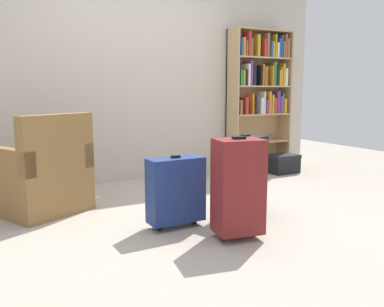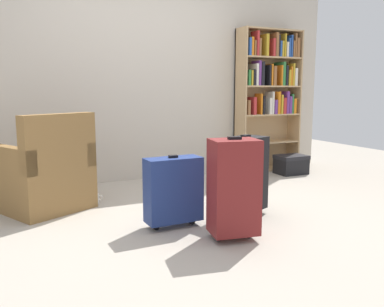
{
  "view_description": "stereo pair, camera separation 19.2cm",
  "coord_description": "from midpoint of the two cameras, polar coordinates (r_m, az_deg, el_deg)",
  "views": [
    {
      "loc": [
        -1.65,
        -3.08,
        1.11
      ],
      "look_at": [
        0.02,
        0.05,
        0.55
      ],
      "focal_mm": 38.24,
      "sensor_mm": 36.0,
      "label": 1
    },
    {
      "loc": [
        -1.48,
        -3.17,
        1.11
      ],
      "look_at": [
        0.02,
        0.05,
        0.55
      ],
      "focal_mm": 38.24,
      "sensor_mm": 36.0,
      "label": 2
    }
  ],
  "objects": [
    {
      "name": "suitcase_navy_blue",
      "position": [
        3.3,
        -3.95,
        -5.11
      ],
      "size": [
        0.46,
        0.21,
        0.59
      ],
      "color": "navy",
      "rests_on": "ground"
    },
    {
      "name": "mug",
      "position": [
        4.11,
        -15.04,
        -6.31
      ],
      "size": [
        0.12,
        0.08,
        0.1
      ],
      "color": "white",
      "rests_on": "ground"
    },
    {
      "name": "ground_plane",
      "position": [
        3.66,
        -1.38,
        -8.66
      ],
      "size": [
        9.68,
        9.68,
        0.0
      ],
      "primitive_type": "plane",
      "color": "#B2A899"
    },
    {
      "name": "storage_box",
      "position": [
        5.59,
        11.57,
        -1.32
      ],
      "size": [
        0.39,
        0.29,
        0.25
      ],
      "color": "black",
      "rests_on": "ground"
    },
    {
      "name": "suitcase_black",
      "position": [
        3.64,
        5.85,
        -2.75
      ],
      "size": [
        0.44,
        0.35,
        0.72
      ],
      "color": "black",
      "rests_on": "ground"
    },
    {
      "name": "back_wall",
      "position": [
        5.07,
        -10.24,
        10.96
      ],
      "size": [
        5.53,
        0.1,
        2.6
      ],
      "primitive_type": "cube",
      "color": "beige",
      "rests_on": "ground"
    },
    {
      "name": "suitcase_dark_red",
      "position": [
        3.03,
        4.64,
        -4.6
      ],
      "size": [
        0.38,
        0.31,
        0.77
      ],
      "color": "maroon",
      "rests_on": "ground"
    },
    {
      "name": "bookshelf",
      "position": [
        5.74,
        8.52,
        8.95
      ],
      "size": [
        0.91,
        0.29,
        1.9
      ],
      "color": "tan",
      "rests_on": "ground"
    },
    {
      "name": "armchair",
      "position": [
        3.98,
        -21.54,
        -3.17
      ],
      "size": [
        0.94,
        0.94,
        0.9
      ],
      "color": "olive",
      "rests_on": "ground"
    }
  ]
}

